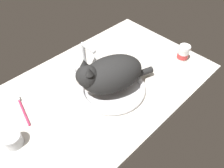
{
  "coord_description": "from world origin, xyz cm",
  "views": [
    {
      "loc": [
        -45.64,
        -57.34,
        81.85
      ],
      "look_at": [
        4.17,
        -6.07,
        7.0
      ],
      "focal_mm": 34.36,
      "sensor_mm": 36.0,
      "label": 1
    }
  ],
  "objects_px": {
    "faucet": "(86,60)",
    "metal_jar": "(13,140)",
    "sink_basin": "(112,88)",
    "pill_bottle": "(183,53)",
    "cat": "(108,75)",
    "toothbrush": "(23,110)"
  },
  "relations": [
    {
      "from": "metal_jar",
      "to": "cat",
      "type": "bearing_deg",
      "value": -6.45
    },
    {
      "from": "cat",
      "to": "toothbrush",
      "type": "relative_size",
      "value": 2.15
    },
    {
      "from": "metal_jar",
      "to": "sink_basin",
      "type": "bearing_deg",
      "value": -6.88
    },
    {
      "from": "faucet",
      "to": "toothbrush",
      "type": "xyz_separation_m",
      "value": [
        -0.38,
        -0.01,
        -0.06
      ]
    },
    {
      "from": "sink_basin",
      "to": "metal_jar",
      "type": "distance_m",
      "value": 0.49
    },
    {
      "from": "sink_basin",
      "to": "pill_bottle",
      "type": "xyz_separation_m",
      "value": [
        0.45,
        -0.11,
        0.03
      ]
    },
    {
      "from": "pill_bottle",
      "to": "metal_jar",
      "type": "height_order",
      "value": "pill_bottle"
    },
    {
      "from": "metal_jar",
      "to": "toothbrush",
      "type": "xyz_separation_m",
      "value": [
        0.1,
        0.13,
        -0.02
      ]
    },
    {
      "from": "pill_bottle",
      "to": "cat",
      "type": "bearing_deg",
      "value": 165.97
    },
    {
      "from": "sink_basin",
      "to": "toothbrush",
      "type": "height_order",
      "value": "sink_basin"
    },
    {
      "from": "faucet",
      "to": "pill_bottle",
      "type": "distance_m",
      "value": 0.54
    },
    {
      "from": "cat",
      "to": "toothbrush",
      "type": "height_order",
      "value": "cat"
    },
    {
      "from": "cat",
      "to": "faucet",
      "type": "bearing_deg",
      "value": 84.8
    },
    {
      "from": "pill_bottle",
      "to": "metal_jar",
      "type": "relative_size",
      "value": 1.32
    },
    {
      "from": "cat",
      "to": "metal_jar",
      "type": "height_order",
      "value": "cat"
    },
    {
      "from": "faucet",
      "to": "cat",
      "type": "relative_size",
      "value": 0.46
    },
    {
      "from": "pill_bottle",
      "to": "metal_jar",
      "type": "bearing_deg",
      "value": 169.72
    },
    {
      "from": "sink_basin",
      "to": "cat",
      "type": "xyz_separation_m",
      "value": [
        -0.02,
        0.01,
        0.1
      ]
    },
    {
      "from": "cat",
      "to": "pill_bottle",
      "type": "height_order",
      "value": "cat"
    },
    {
      "from": "faucet",
      "to": "metal_jar",
      "type": "bearing_deg",
      "value": -164.0
    },
    {
      "from": "pill_bottle",
      "to": "toothbrush",
      "type": "relative_size",
      "value": 0.52
    },
    {
      "from": "faucet",
      "to": "metal_jar",
      "type": "height_order",
      "value": "faucet"
    }
  ]
}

